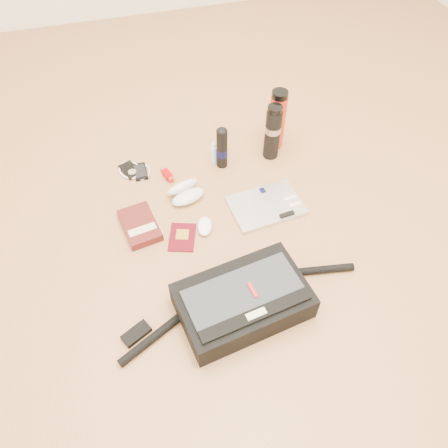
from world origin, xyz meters
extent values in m
plane|color=#A87546|center=(0.00, 0.00, 0.00)|extent=(4.00, 4.00, 0.00)
cube|color=black|center=(-0.06, -0.31, 0.05)|extent=(0.48, 0.34, 0.11)
cube|color=#292C31|center=(-0.06, -0.32, 0.12)|extent=(0.42, 0.26, 0.01)
cube|color=black|center=(-0.04, -0.41, 0.12)|extent=(0.40, 0.10, 0.01)
cube|color=beige|center=(-0.04, -0.41, 0.12)|extent=(0.07, 0.03, 0.02)
cube|color=red|center=(-0.03, -0.32, 0.12)|extent=(0.02, 0.06, 0.02)
cylinder|color=black|center=(-0.39, -0.34, 0.01)|extent=(0.26, 0.15, 0.03)
cylinder|color=black|center=(0.26, -0.25, 0.01)|extent=(0.28, 0.07, 0.03)
cube|color=black|center=(-0.44, -0.31, 0.01)|extent=(0.11, 0.09, 0.02)
cube|color=silver|center=(0.18, 0.12, 0.01)|extent=(0.32, 0.24, 0.02)
cube|color=black|center=(0.19, 0.20, 0.02)|extent=(0.02, 0.03, 0.00)
cube|color=silver|center=(0.29, 0.12, 0.02)|extent=(0.06, 0.02, 0.01)
cube|color=white|center=(0.30, 0.08, 0.02)|extent=(0.05, 0.02, 0.01)
cube|color=black|center=(0.25, 0.04, 0.02)|extent=(0.07, 0.02, 0.01)
cube|color=#4B1513|center=(-0.35, 0.15, 0.02)|extent=(0.16, 0.22, 0.04)
cube|color=beige|center=(-0.29, 0.16, 0.02)|extent=(0.04, 0.19, 0.03)
cube|color=beige|center=(-0.35, 0.11, 0.04)|extent=(0.12, 0.05, 0.00)
cube|color=#4A040E|center=(-0.20, 0.06, 0.00)|extent=(0.14, 0.17, 0.01)
cube|color=gold|center=(-0.20, 0.07, 0.01)|extent=(0.07, 0.07, 0.00)
ellipsoid|color=white|center=(-0.10, 0.08, 0.02)|extent=(0.08, 0.11, 0.03)
ellipsoid|color=silver|center=(-0.13, 0.25, 0.02)|extent=(0.17, 0.12, 0.04)
ellipsoid|color=silver|center=(-0.14, 0.30, 0.04)|extent=(0.17, 0.12, 0.09)
ellipsoid|color=black|center=(-0.16, 0.24, 0.03)|extent=(0.05, 0.04, 0.01)
ellipsoid|color=black|center=(-0.10, 0.26, 0.03)|extent=(0.05, 0.04, 0.01)
cylinder|color=black|center=(-0.13, 0.25, 0.03)|extent=(0.02, 0.01, 0.00)
cube|color=black|center=(-0.35, 0.50, 0.01)|extent=(0.10, 0.13, 0.01)
cylinder|color=#ABABAD|center=(-0.34, 0.48, 0.01)|extent=(0.05, 0.05, 0.00)
torus|color=white|center=(-0.35, 0.50, 0.01)|extent=(0.12, 0.12, 0.01)
cube|color=black|center=(-0.30, 0.48, 0.00)|extent=(0.06, 0.11, 0.01)
cube|color=black|center=(-0.30, 0.48, 0.01)|extent=(0.05, 0.09, 0.00)
torus|color=silver|center=(-0.30, 0.48, 0.01)|extent=(0.09, 0.09, 0.01)
cube|color=#B10100|center=(-0.19, 0.42, 0.01)|extent=(0.04, 0.06, 0.03)
cube|color=red|center=(-0.18, 0.38, 0.01)|extent=(0.03, 0.02, 0.02)
cylinder|color=#9FA0A2|center=(-0.20, 0.45, 0.01)|extent=(0.03, 0.04, 0.02)
cylinder|color=#B5DCF5|center=(0.04, 0.45, 0.05)|extent=(0.03, 0.03, 0.09)
cylinder|color=silver|center=(0.04, 0.45, 0.10)|extent=(0.02, 0.02, 0.02)
cylinder|color=silver|center=(0.04, 0.45, 0.11)|extent=(0.01, 0.01, 0.01)
cylinder|color=black|center=(0.07, 0.42, 0.10)|extent=(0.06, 0.06, 0.20)
cylinder|color=black|center=(0.07, 0.42, 0.08)|extent=(0.06, 0.06, 0.04)
ellipsoid|color=black|center=(0.07, 0.42, 0.20)|extent=(0.06, 0.06, 0.02)
cylinder|color=black|center=(0.31, 0.43, 0.13)|extent=(0.09, 0.09, 0.25)
cylinder|color=#9E9EA1|center=(0.31, 0.43, 0.16)|extent=(0.09, 0.09, 0.03)
cylinder|color=black|center=(0.31, 0.43, 0.26)|extent=(0.08, 0.08, 0.03)
cylinder|color=#B52917|center=(0.36, 0.49, 0.14)|extent=(0.09, 0.09, 0.27)
cylinder|color=black|center=(0.36, 0.49, 0.28)|extent=(0.09, 0.09, 0.03)
camera|label=1|loc=(-0.33, -1.02, 1.41)|focal=35.00mm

